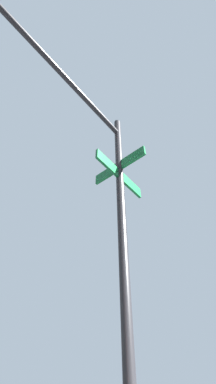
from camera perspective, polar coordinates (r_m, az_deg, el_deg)
name	(u,v)px	position (r m, az deg, el deg)	size (l,w,h in m)	color
traffic_signal_near	(54,116)	(3.54, -11.63, 15.85)	(3.19, 2.17, 5.60)	black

